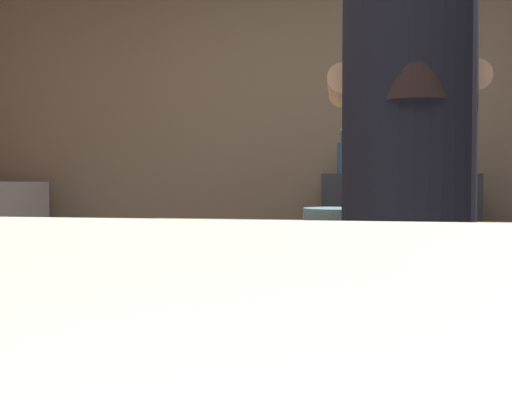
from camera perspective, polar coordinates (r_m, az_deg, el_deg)
The scene contains 9 objects.
wall_back at distance 3.58m, azimuth 8.00°, elevation 6.36°, with size 5.20×0.10×2.70m, color gray.
prep_counter at distance 2.14m, azimuth 16.17°, elevation -14.86°, with size 2.10×0.60×0.91m, color #4B3E24.
back_shelf at distance 3.34m, azimuth 13.41°, elevation -7.12°, with size 0.80×0.36×1.10m, color #31373D.
bartender at distance 1.59m, azimuth 14.35°, elevation 0.18°, with size 0.43×0.52×1.77m.
mixing_bowl at distance 2.10m, azimuth 7.43°, elevation -1.66°, with size 0.21×0.21×0.06m, color slate.
chefs_knife at distance 2.04m, azimuth 21.32°, elevation -2.62°, with size 0.24×0.03×0.01m, color silver.
bottle_vinegar at distance 3.34m, azimuth 18.15°, elevation 3.99°, with size 0.06×0.06×0.25m.
bottle_soy at distance 3.20m, azimuth 12.99°, elevation 3.73°, with size 0.06×0.06×0.20m.
bottle_hot_sauce at distance 3.32m, azimuth 8.34°, elevation 4.06°, with size 0.06×0.06×0.25m.
Camera 1 is at (0.12, -1.37, 1.07)m, focal length 41.72 mm.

